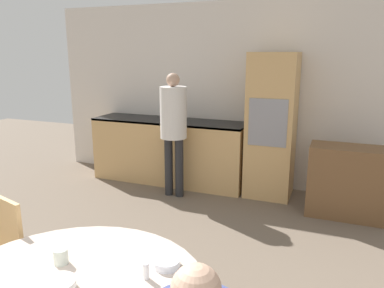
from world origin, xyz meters
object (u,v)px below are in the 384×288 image
sideboard (349,182)px  person_standing (173,122)px  cup (61,256)px  bowl_far (167,263)px  oven_unit (271,126)px  bowl_centre (58,285)px

sideboard → person_standing: (-2.19, -0.16, 0.60)m
cup → bowl_far: 0.58m
sideboard → person_standing: 2.27m
oven_unit → bowl_far: size_ratio=13.10×
oven_unit → bowl_far: 3.29m
oven_unit → cup: 3.51m
oven_unit → sideboard: 1.19m
oven_unit → person_standing: (-1.19, -0.52, 0.07)m
bowl_centre → bowl_far: 0.55m
oven_unit → bowl_centre: 3.69m
oven_unit → person_standing: size_ratio=1.16×
cup → bowl_far: bearing=18.6°
oven_unit → person_standing: 1.30m
oven_unit → bowl_centre: bearing=-95.9°
bowl_centre → bowl_far: (0.40, 0.38, -0.00)m
oven_unit → cup: bearing=-98.6°
person_standing → bowl_far: (1.21, -2.76, -0.22)m
person_standing → bowl_far: person_standing is taller
person_standing → sideboard: bearing=4.1°
cup → sideboard: bearing=63.9°
bowl_far → sideboard: bearing=71.6°
person_standing → bowl_centre: (0.81, -3.14, -0.22)m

